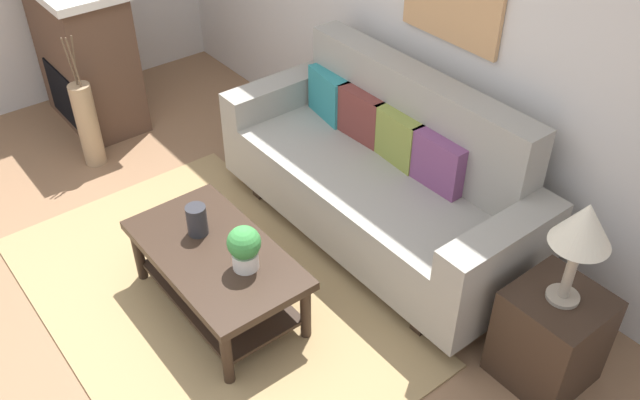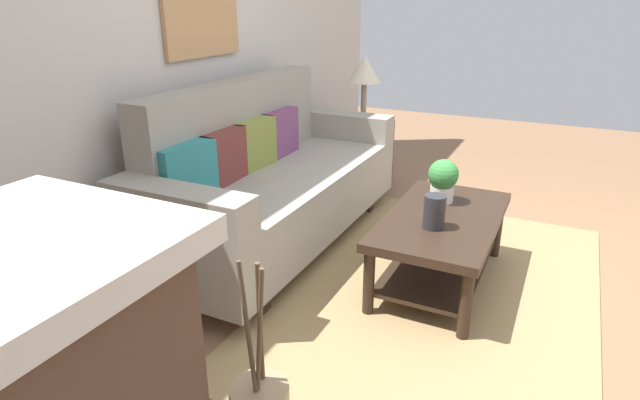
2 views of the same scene
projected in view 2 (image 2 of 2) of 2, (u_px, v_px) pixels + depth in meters
ground_plane at (532, 313)px, 2.80m from camera, size 9.79×9.79×0.00m
wall_back at (178, 37)px, 3.23m from camera, size 5.79×0.10×2.70m
area_rug at (439, 291)px, 3.00m from camera, size 2.58×1.66×0.01m
couch at (271, 182)px, 3.48m from camera, size 2.18×0.84×1.08m
throw_pillow_teal at (187, 172)px, 2.87m from camera, size 0.37×0.17×0.32m
throw_pillow_maroon at (223, 157)px, 3.16m from camera, size 0.36×0.14×0.32m
throw_pillow_olive at (254, 144)px, 3.44m from camera, size 0.37×0.14×0.32m
throw_pillow_plum at (280, 133)px, 3.72m from camera, size 0.36×0.13×0.32m
coffee_table at (441, 234)px, 2.99m from camera, size 1.10×0.60×0.43m
tabletop_vase at (434, 212)px, 2.76m from camera, size 0.12×0.12×0.18m
potted_plant_tabletop at (443, 179)px, 3.10m from camera, size 0.18×0.18×0.26m
side_table at (362, 154)px, 4.65m from camera, size 0.44×0.44×0.56m
table_lamp at (365, 72)px, 4.40m from camera, size 0.28×0.28×0.57m
floor_vase_branch_a at (260, 324)px, 1.29m from camera, size 0.04×0.03×0.36m
floor_vase_branch_b at (247, 329)px, 1.27m from camera, size 0.02×0.05×0.36m
floor_vase_branch_c at (260, 332)px, 1.25m from camera, size 0.02×0.04×0.36m
framed_painting at (201, 5)px, 3.27m from camera, size 0.72×0.03×0.63m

